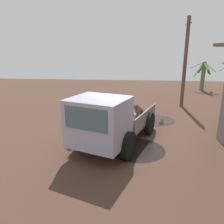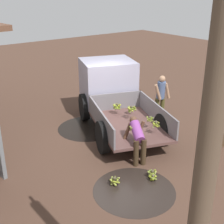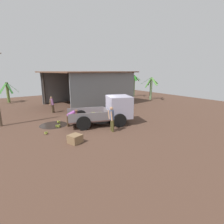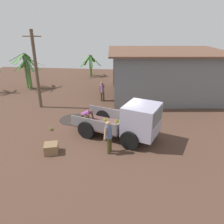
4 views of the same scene
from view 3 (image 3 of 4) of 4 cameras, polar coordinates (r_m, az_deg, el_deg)
name	(u,v)px [view 3 (image 3 of 4)]	position (r m, az deg, el deg)	size (l,w,h in m)	color
ground	(97,123)	(13.31, -4.98, -3.44)	(36.00, 36.00, 0.00)	#4F3529
mud_patch_0	(103,120)	(13.89, -3.08, -2.68)	(2.02, 2.02, 0.01)	black
mud_patch_1	(53,125)	(13.37, -18.57, -4.03)	(1.96, 1.96, 0.01)	#2B221D
cargo_truck	(113,109)	(12.81, 0.45, 0.95)	(4.86, 3.27, 2.03)	brown
warehouse_shed	(92,80)	(21.03, -6.49, 10.26)	(10.16, 8.44, 3.74)	slate
banana_palm_0	(151,88)	(24.18, 12.61, 7.74)	(2.35, 2.63, 2.96)	#6B8A5B
banana_palm_2	(76,87)	(28.09, -11.82, 8.03)	(2.66, 2.34, 2.49)	#5C834B
banana_palm_3	(134,85)	(26.70, 7.13, 8.70)	(2.36, 2.32, 3.16)	#6E8B5B
banana_palm_4	(8,92)	(24.86, -30.91, 5.65)	(2.25, 2.22, 2.45)	olive
person_foreground_visitor	(112,118)	(11.16, -0.07, -1.93)	(0.42, 0.67, 1.62)	#4B4621
person_worker_loading	(71,116)	(12.62, -13.18, -1.34)	(0.82, 0.75, 1.17)	#3C2B1B
person_bystander_near_shed	(52,104)	(17.11, -18.96, 2.56)	(0.50, 0.50, 1.52)	brown
banana_bunch_on_ground_0	(59,126)	(12.71, -17.01, -4.27)	(0.26, 0.26, 0.22)	#4E4632
banana_bunch_on_ground_1	(46,133)	(11.61, -20.75, -6.32)	(0.22, 0.22, 0.19)	#47402E
banana_bunch_on_ground_2	(59,122)	(13.67, -17.03, -3.00)	(0.26, 0.26, 0.23)	#48412F
banana_bunch_on_ground_3	(57,126)	(12.76, -17.62, -4.34)	(0.22, 0.21, 0.17)	brown
wooden_crate_0	(75,139)	(9.80, -11.97, -8.57)	(0.63, 0.63, 0.46)	brown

